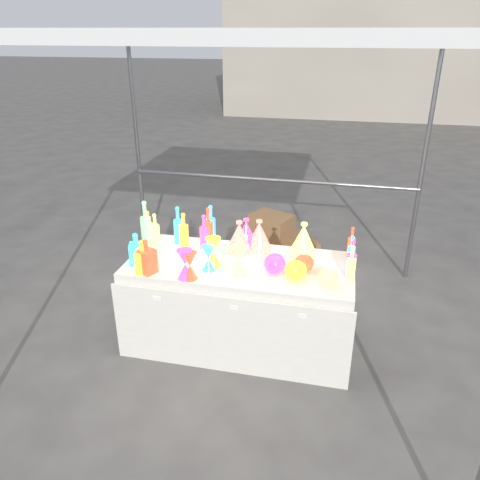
% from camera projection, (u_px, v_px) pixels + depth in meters
% --- Properties ---
extents(ground, '(80.00, 80.00, 0.00)m').
position_uv_depth(ground, '(240.00, 340.00, 4.05)').
color(ground, slate).
rests_on(ground, ground).
extents(canopy_tent, '(3.15, 3.15, 2.46)m').
position_uv_depth(canopy_tent, '(240.00, 41.00, 3.07)').
color(canopy_tent, gray).
rests_on(canopy_tent, ground).
extents(display_table, '(1.84, 0.83, 0.75)m').
position_uv_depth(display_table, '(240.00, 303.00, 3.88)').
color(display_table, white).
rests_on(display_table, ground).
extents(background_building, '(14.00, 6.00, 6.00)m').
position_uv_depth(background_building, '(465.00, 10.00, 14.46)').
color(background_building, '#BDB19D').
rests_on(background_building, ground).
extents(cardboard_box_closed, '(0.59, 0.53, 0.36)m').
position_uv_depth(cardboard_box_closed, '(271.00, 228.00, 5.85)').
color(cardboard_box_closed, '#966B44').
rests_on(cardboard_box_closed, ground).
extents(cardboard_box_flat, '(0.87, 0.83, 0.06)m').
position_uv_depth(cardboard_box_flat, '(286.00, 244.00, 5.79)').
color(cardboard_box_flat, '#966B44').
rests_on(cardboard_box_flat, ground).
extents(bottle_0, '(0.08, 0.08, 0.30)m').
position_uv_depth(bottle_0, '(148.00, 227.00, 4.01)').
color(bottle_0, red).
rests_on(bottle_0, display_table).
extents(bottle_1, '(0.10, 0.10, 0.34)m').
position_uv_depth(bottle_1, '(211.00, 224.00, 4.05)').
color(bottle_1, '#1A932F').
rests_on(bottle_1, display_table).
extents(bottle_2, '(0.08, 0.08, 0.35)m').
position_uv_depth(bottle_2, '(209.00, 227.00, 3.96)').
color(bottle_2, orange).
rests_on(bottle_2, display_table).
extents(bottle_3, '(0.10, 0.10, 0.30)m').
position_uv_depth(bottle_3, '(204.00, 231.00, 3.94)').
color(bottle_3, '#1C5CA4').
rests_on(bottle_3, display_table).
extents(bottle_4, '(0.07, 0.07, 0.29)m').
position_uv_depth(bottle_4, '(155.00, 229.00, 3.99)').
color(bottle_4, '#177291').
rests_on(bottle_4, display_table).
extents(bottle_5, '(0.11, 0.11, 0.41)m').
position_uv_depth(bottle_5, '(146.00, 224.00, 3.95)').
color(bottle_5, '#C727BC').
rests_on(bottle_5, display_table).
extents(bottle_6, '(0.10, 0.10, 0.30)m').
position_uv_depth(bottle_6, '(184.00, 230.00, 3.97)').
color(bottle_6, red).
rests_on(bottle_6, display_table).
extents(bottle_7, '(0.10, 0.10, 0.34)m').
position_uv_depth(bottle_7, '(178.00, 225.00, 4.01)').
color(bottle_7, '#1A932F').
rests_on(bottle_7, display_table).
extents(decanter_0, '(0.13, 0.13, 0.27)m').
position_uv_depth(decanter_0, '(143.00, 256.00, 3.54)').
color(decanter_0, red).
rests_on(decanter_0, display_table).
extents(decanter_1, '(0.15, 0.15, 0.28)m').
position_uv_depth(decanter_1, '(147.00, 256.00, 3.53)').
color(decanter_1, orange).
rests_on(decanter_1, display_table).
extents(decanter_2, '(0.14, 0.14, 0.27)m').
position_uv_depth(decanter_2, '(136.00, 249.00, 3.67)').
color(decanter_2, '#1A932F').
rests_on(decanter_2, display_table).
extents(hourglass_0, '(0.12, 0.12, 0.21)m').
position_uv_depth(hourglass_0, '(190.00, 266.00, 3.46)').
color(hourglass_0, orange).
rests_on(hourglass_0, display_table).
extents(hourglass_1, '(0.15, 0.15, 0.23)m').
position_uv_depth(hourglass_1, '(185.00, 264.00, 3.46)').
color(hourglass_1, '#1C5CA4').
rests_on(hourglass_1, display_table).
extents(hourglass_2, '(0.16, 0.16, 0.24)m').
position_uv_depth(hourglass_2, '(240.00, 261.00, 3.51)').
color(hourglass_2, '#177291').
rests_on(hourglass_2, display_table).
extents(hourglass_3, '(0.11, 0.11, 0.20)m').
position_uv_depth(hourglass_3, '(224.00, 258.00, 3.59)').
color(hourglass_3, '#C727BC').
rests_on(hourglass_3, display_table).
extents(hourglass_4, '(0.14, 0.14, 0.25)m').
position_uv_depth(hourglass_4, '(213.00, 252.00, 3.63)').
color(hourglass_4, red).
rests_on(hourglass_4, display_table).
extents(hourglass_5, '(0.13, 0.13, 0.20)m').
position_uv_depth(hourglass_5, '(208.00, 258.00, 3.58)').
color(hourglass_5, '#1A932F').
rests_on(hourglass_5, display_table).
extents(globe_0, '(0.19, 0.19, 0.13)m').
position_uv_depth(globe_0, '(296.00, 271.00, 3.47)').
color(globe_0, red).
rests_on(globe_0, display_table).
extents(globe_1, '(0.19, 0.19, 0.12)m').
position_uv_depth(globe_1, '(329.00, 278.00, 3.38)').
color(globe_1, '#177291').
rests_on(globe_1, display_table).
extents(globe_2, '(0.16, 0.16, 0.12)m').
position_uv_depth(globe_2, '(304.00, 264.00, 3.58)').
color(globe_2, orange).
rests_on(globe_2, display_table).
extents(globe_3, '(0.21, 0.21, 0.14)m').
position_uv_depth(globe_3, '(275.00, 264.00, 3.56)').
color(globe_3, '#1C5CA4').
rests_on(globe_3, display_table).
extents(lampshade_0, '(0.29, 0.29, 0.27)m').
position_uv_depth(lampshade_0, '(239.00, 236.00, 3.88)').
color(lampshade_0, yellow).
rests_on(lampshade_0, display_table).
extents(lampshade_1, '(0.24, 0.24, 0.27)m').
position_uv_depth(lampshade_1, '(259.00, 235.00, 3.91)').
color(lampshade_1, yellow).
rests_on(lampshade_1, display_table).
extents(lampshade_2, '(0.26, 0.26, 0.27)m').
position_uv_depth(lampshade_2, '(246.00, 234.00, 3.93)').
color(lampshade_2, '#1C5CA4').
rests_on(lampshade_2, display_table).
extents(lampshade_3, '(0.30, 0.30, 0.28)m').
position_uv_depth(lampshade_3, '(303.00, 239.00, 3.82)').
color(lampshade_3, '#177291').
rests_on(lampshade_3, display_table).
extents(bottle_8, '(0.06, 0.06, 0.26)m').
position_uv_depth(bottle_8, '(351.00, 251.00, 3.63)').
color(bottle_8, '#1A932F').
rests_on(bottle_8, display_table).
extents(bottle_9, '(0.06, 0.06, 0.27)m').
position_uv_depth(bottle_9, '(352.00, 242.00, 3.77)').
color(bottle_9, orange).
rests_on(bottle_9, display_table).
extents(bottle_10, '(0.09, 0.09, 0.31)m').
position_uv_depth(bottle_10, '(352.00, 260.00, 3.44)').
color(bottle_10, '#1C5CA4').
rests_on(bottle_10, display_table).
extents(bottle_11, '(0.07, 0.07, 0.29)m').
position_uv_depth(bottle_11, '(351.00, 263.00, 3.41)').
color(bottle_11, '#177291').
rests_on(bottle_11, display_table).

